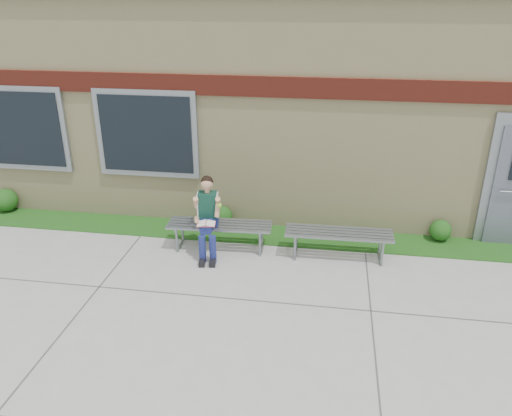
# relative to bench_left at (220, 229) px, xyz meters

# --- Properties ---
(ground) EXTENTS (80.00, 80.00, 0.00)m
(ground) POSITION_rel_bench_left_xyz_m (1.47, -2.00, -0.35)
(ground) COLOR #9E9E99
(ground) RESTS_ON ground
(grass_strip) EXTENTS (16.00, 0.80, 0.02)m
(grass_strip) POSITION_rel_bench_left_xyz_m (1.47, 0.60, -0.34)
(grass_strip) COLOR #1A4412
(grass_strip) RESTS_ON ground
(school_building) EXTENTS (16.20, 6.22, 4.20)m
(school_building) POSITION_rel_bench_left_xyz_m (1.47, 3.99, 1.75)
(school_building) COLOR beige
(school_building) RESTS_ON ground
(bench_left) EXTENTS (1.79, 0.58, 0.46)m
(bench_left) POSITION_rel_bench_left_xyz_m (0.00, 0.00, 0.00)
(bench_left) COLOR slate
(bench_left) RESTS_ON ground
(bench_right) EXTENTS (1.76, 0.51, 0.46)m
(bench_right) POSITION_rel_bench_left_xyz_m (2.00, 0.00, -0.00)
(bench_right) COLOR slate
(bench_right) RESTS_ON ground
(girl) EXTENTS (0.50, 0.81, 1.33)m
(girl) POSITION_rel_bench_left_xyz_m (-0.15, -0.20, 0.35)
(girl) COLOR navy
(girl) RESTS_ON ground
(shrub_west) EXTENTS (0.46, 0.46, 0.46)m
(shrub_west) POSITION_rel_bench_left_xyz_m (-4.56, 0.85, -0.10)
(shrub_west) COLOR #1A4412
(shrub_west) RESTS_ON grass_strip
(shrub_mid) EXTENTS (0.38, 0.38, 0.38)m
(shrub_mid) POSITION_rel_bench_left_xyz_m (-0.15, 0.85, -0.14)
(shrub_mid) COLOR #1A4412
(shrub_mid) RESTS_ON grass_strip
(shrub_east) EXTENTS (0.38, 0.38, 0.38)m
(shrub_east) POSITION_rel_bench_left_xyz_m (3.78, 0.85, -0.15)
(shrub_east) COLOR #1A4412
(shrub_east) RESTS_ON grass_strip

